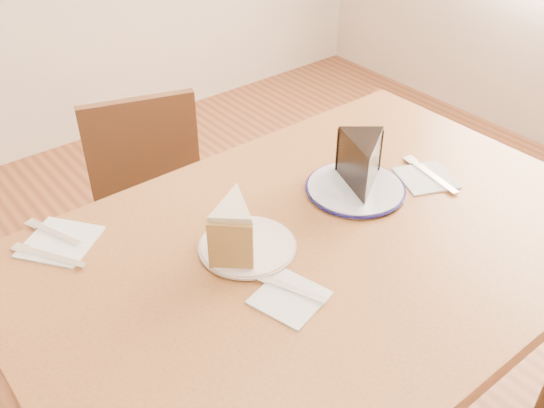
{
  "coord_description": "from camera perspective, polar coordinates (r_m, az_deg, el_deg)",
  "views": [
    {
      "loc": [
        -0.65,
        -0.66,
        1.5
      ],
      "look_at": [
        -0.05,
        0.1,
        0.8
      ],
      "focal_mm": 40.0,
      "sensor_mm": 36.0,
      "label": 1
    }
  ],
  "objects": [
    {
      "name": "napkin_navy",
      "position": [
        1.41,
        14.28,
        2.4
      ],
      "size": [
        0.15,
        0.15,
        0.0
      ],
      "primitive_type": "cube",
      "rotation": [
        0.0,
        0.0,
        -0.4
      ],
      "color": "white",
      "rests_on": "table"
    },
    {
      "name": "knife_navy",
      "position": [
        1.41,
        14.7,
        2.71
      ],
      "size": [
        0.05,
        0.17,
        0.0
      ],
      "primitive_type": "cube",
      "rotation": [
        0.0,
        0.0,
        -0.19
      ],
      "color": "silver",
      "rests_on": "napkin_navy"
    },
    {
      "name": "plate_cream",
      "position": [
        1.16,
        -2.34,
        -4.02
      ],
      "size": [
        0.18,
        0.18,
        0.01
      ],
      "primitive_type": "cylinder",
      "color": "white",
      "rests_on": "table"
    },
    {
      "name": "napkin_cream",
      "position": [
        1.07,
        1.69,
        -8.8
      ],
      "size": [
        0.14,
        0.14,
        0.0
      ],
      "primitive_type": "cube",
      "rotation": [
        0.0,
        0.0,
        0.26
      ],
      "color": "white",
      "rests_on": "table"
    },
    {
      "name": "fork_cream",
      "position": [
        1.08,
        1.76,
        -7.92
      ],
      "size": [
        0.07,
        0.13,
        0.0
      ],
      "primitive_type": "cube",
      "rotation": [
        0.0,
        0.0,
        0.39
      ],
      "color": "silver",
      "rests_on": "napkin_cream"
    },
    {
      "name": "fork_spare",
      "position": [
        1.27,
        -19.86,
        -2.57
      ],
      "size": [
        0.06,
        0.14,
        0.0
      ],
      "primitive_type": "cube",
      "rotation": [
        0.0,
        0.0,
        0.35
      ],
      "color": "silver",
      "rests_on": "napkin_spare"
    },
    {
      "name": "chair_far",
      "position": [
        1.79,
        -10.66,
        -1.81
      ],
      "size": [
        0.48,
        0.48,
        0.77
      ],
      "rotation": [
        0.0,
        0.0,
        2.83
      ],
      "color": "#361C10",
      "rests_on": "ground"
    },
    {
      "name": "knife_spare",
      "position": [
        1.22,
        -20.23,
        -4.61
      ],
      "size": [
        0.09,
        0.14,
        0.0
      ],
      "primitive_type": "cube",
      "rotation": [
        0.0,
        0.0,
        0.53
      ],
      "color": "silver",
      "rests_on": "napkin_spare"
    },
    {
      "name": "plate_navy",
      "position": [
        1.33,
        7.84,
        1.44
      ],
      "size": [
        0.21,
        0.21,
        0.01
      ],
      "primitive_type": "cylinder",
      "color": "white",
      "rests_on": "table"
    },
    {
      "name": "chocolate_cake",
      "position": [
        1.3,
        8.53,
        3.41
      ],
      "size": [
        0.16,
        0.17,
        0.1
      ],
      "primitive_type": null,
      "rotation": [
        0.0,
        0.0,
        2.47
      ],
      "color": "black",
      "rests_on": "plate_navy"
    },
    {
      "name": "table",
      "position": [
        1.26,
        4.63,
        -6.91
      ],
      "size": [
        1.2,
        0.8,
        0.75
      ],
      "color": "brown",
      "rests_on": "ground"
    },
    {
      "name": "napkin_spare",
      "position": [
        1.25,
        -19.3,
        -3.37
      ],
      "size": [
        0.18,
        0.18,
        0.0
      ],
      "primitive_type": "cube",
      "rotation": [
        0.0,
        0.0,
        0.64
      ],
      "color": "white",
      "rests_on": "table"
    },
    {
      "name": "carrot_cake",
      "position": [
        1.13,
        -3.55,
        -2.07
      ],
      "size": [
        0.13,
        0.13,
        0.09
      ],
      "primitive_type": null,
      "rotation": [
        0.0,
        0.0,
        -0.74
      ],
      "color": "beige",
      "rests_on": "plate_cream"
    }
  ]
}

